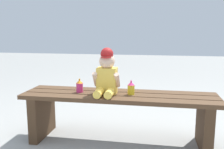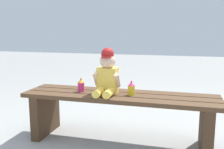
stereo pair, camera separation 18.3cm
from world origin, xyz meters
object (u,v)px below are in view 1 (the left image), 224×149
child_figure (107,74)px  sippy_cup_right (131,88)px  park_bench (119,109)px  sippy_cup_left (80,86)px

child_figure → sippy_cup_right: 0.24m
park_bench → child_figure: bearing=-169.8°
park_bench → sippy_cup_left: 0.41m
child_figure → sippy_cup_left: child_figure is taller
sippy_cup_right → child_figure: bearing=-174.0°
sippy_cup_left → sippy_cup_right: same height
park_bench → sippy_cup_right: sippy_cup_right is taller
child_figure → park_bench: bearing=10.2°
park_bench → sippy_cup_right: bearing=1.6°
child_figure → sippy_cup_left: bearing=175.0°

